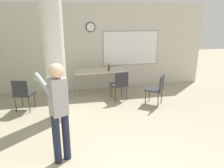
{
  "coord_description": "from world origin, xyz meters",
  "views": [
    {
      "loc": [
        -0.73,
        -2.07,
        2.44
      ],
      "look_at": [
        0.2,
        2.28,
        1.01
      ],
      "focal_mm": 35.0,
      "sensor_mm": 36.0,
      "label": 1
    }
  ],
  "objects_px": {
    "folding_table": "(100,72)",
    "chair_table_right": "(120,83)",
    "person_playing_front": "(58,106)",
    "chair_mid_room": "(157,88)",
    "chair_near_pillar": "(23,93)",
    "bottle_on_table": "(109,68)"
  },
  "relations": [
    {
      "from": "folding_table",
      "to": "person_playing_front",
      "type": "distance_m",
      "value": 3.5
    },
    {
      "from": "bottle_on_table",
      "to": "chair_mid_room",
      "type": "height_order",
      "value": "bottle_on_table"
    },
    {
      "from": "chair_table_right",
      "to": "chair_mid_room",
      "type": "height_order",
      "value": "same"
    },
    {
      "from": "chair_table_right",
      "to": "person_playing_front",
      "type": "relative_size",
      "value": 0.5
    },
    {
      "from": "chair_mid_room",
      "to": "chair_near_pillar",
      "type": "distance_m",
      "value": 3.56
    },
    {
      "from": "bottle_on_table",
      "to": "chair_table_right",
      "type": "height_order",
      "value": "bottle_on_table"
    },
    {
      "from": "chair_mid_room",
      "to": "person_playing_front",
      "type": "bearing_deg",
      "value": -142.9
    },
    {
      "from": "folding_table",
      "to": "chair_near_pillar",
      "type": "xyz_separation_m",
      "value": [
        -2.17,
        -0.98,
        -0.18
      ]
    },
    {
      "from": "folding_table",
      "to": "chair_table_right",
      "type": "xyz_separation_m",
      "value": [
        0.47,
        -0.74,
        -0.18
      ]
    },
    {
      "from": "folding_table",
      "to": "chair_near_pillar",
      "type": "bearing_deg",
      "value": -155.84
    },
    {
      "from": "folding_table",
      "to": "person_playing_front",
      "type": "xyz_separation_m",
      "value": [
        -1.2,
        -3.27,
        0.33
      ]
    },
    {
      "from": "bottle_on_table",
      "to": "chair_near_pillar",
      "type": "height_order",
      "value": "bottle_on_table"
    },
    {
      "from": "chair_near_pillar",
      "to": "person_playing_front",
      "type": "relative_size",
      "value": 0.5
    },
    {
      "from": "chair_mid_room",
      "to": "person_playing_front",
      "type": "distance_m",
      "value": 3.27
    },
    {
      "from": "folding_table",
      "to": "chair_table_right",
      "type": "relative_size",
      "value": 1.87
    },
    {
      "from": "folding_table",
      "to": "chair_mid_room",
      "type": "xyz_separation_m",
      "value": [
        1.37,
        -1.32,
        -0.18
      ]
    },
    {
      "from": "bottle_on_table",
      "to": "chair_near_pillar",
      "type": "distance_m",
      "value": 2.61
    },
    {
      "from": "folding_table",
      "to": "chair_near_pillar",
      "type": "distance_m",
      "value": 2.39
    },
    {
      "from": "bottle_on_table",
      "to": "person_playing_front",
      "type": "distance_m",
      "value": 3.49
    },
    {
      "from": "folding_table",
      "to": "person_playing_front",
      "type": "relative_size",
      "value": 0.94
    },
    {
      "from": "chair_near_pillar",
      "to": "chair_table_right",
      "type": "bearing_deg",
      "value": 5.19
    },
    {
      "from": "folding_table",
      "to": "chair_table_right",
      "type": "height_order",
      "value": "chair_table_right"
    }
  ]
}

